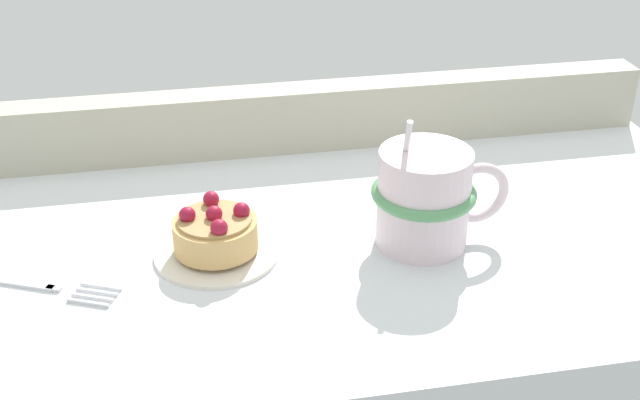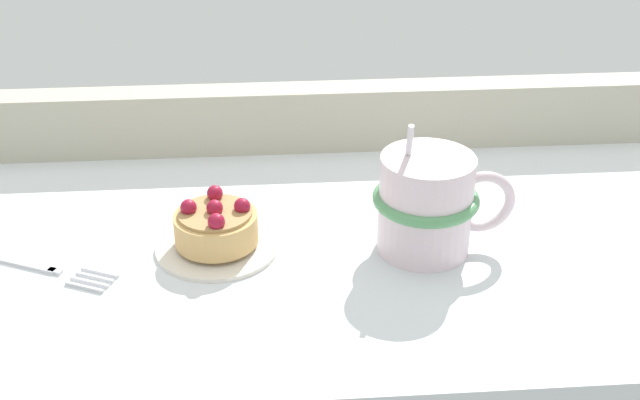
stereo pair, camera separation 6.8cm
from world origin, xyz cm
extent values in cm
cube|color=silver|center=(0.00, 0.00, -1.97)|extent=(82.77, 40.62, 3.93)
cube|color=#B2AD99|center=(0.00, 18.44, 3.30)|extent=(81.12, 3.74, 6.61)
cylinder|color=silver|center=(-6.90, -1.19, 0.38)|extent=(10.46, 10.46, 0.76)
cylinder|color=silver|center=(-6.90, -1.19, 0.19)|extent=(5.75, 5.75, 0.38)
cylinder|color=tan|center=(-6.90, -1.19, 2.04)|extent=(7.02, 7.02, 2.56)
cylinder|color=#AB854F|center=(-6.90, -1.19, 3.47)|extent=(6.18, 6.18, 0.30)
sphere|color=maroon|center=(-6.90, -1.19, 3.97)|extent=(1.38, 1.38, 1.38)
sphere|color=maroon|center=(-4.63, -0.99, 3.93)|extent=(1.39, 1.39, 1.39)
sphere|color=maroon|center=(-6.95, 1.19, 4.06)|extent=(1.37, 1.37, 1.37)
sphere|color=maroon|center=(-9.06, -0.95, 3.97)|extent=(1.37, 1.37, 1.37)
sphere|color=maroon|center=(-6.68, -3.48, 3.97)|extent=(1.41, 1.41, 1.41)
cylinder|color=silver|center=(10.48, -2.42, 4.27)|extent=(7.77, 7.77, 8.54)
torus|color=#569960|center=(10.48, -2.42, 4.80)|extent=(8.83, 8.83, 1.02)
torus|color=silver|center=(15.20, -2.42, 4.27)|extent=(5.65, 0.87, 5.65)
cylinder|color=silver|center=(8.93, -1.83, 8.93)|extent=(0.60, 2.04, 5.20)
cube|color=silver|center=(-19.89, -3.90, 0.30)|extent=(1.32, 1.01, 0.60)
cube|color=silver|center=(-17.16, -6.35, 0.30)|extent=(3.28, 1.67, 0.60)
cube|color=silver|center=(-16.86, -5.68, 0.30)|extent=(3.28, 1.67, 0.60)
cube|color=silver|center=(-16.55, -5.02, 0.30)|extent=(3.28, 1.67, 0.60)
cube|color=silver|center=(-16.25, -4.35, 0.30)|extent=(3.28, 1.67, 0.60)
camera|label=1|loc=(-9.49, -60.43, 37.96)|focal=46.70mm
camera|label=2|loc=(-2.72, -61.34, 37.96)|focal=46.70mm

